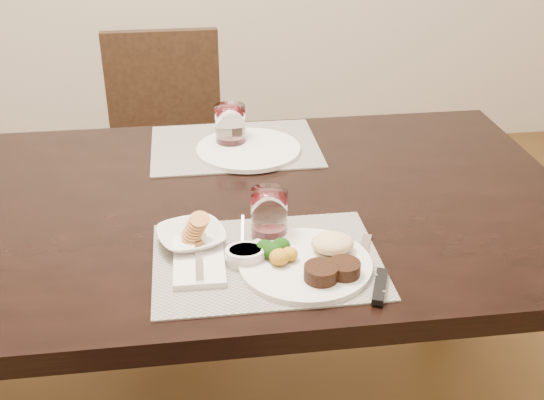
{
  "coord_description": "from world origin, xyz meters",
  "views": [
    {
      "loc": [
        0.08,
        -1.43,
        1.52
      ],
      "look_at": [
        0.25,
        -0.14,
        0.82
      ],
      "focal_mm": 45.0,
      "sensor_mm": 36.0,
      "label": 1
    }
  ],
  "objects": [
    {
      "name": "steak_knife",
      "position": [
        0.42,
        -0.37,
        0.76
      ],
      "size": [
        0.07,
        0.25,
        0.01
      ],
      "rotation": [
        0.0,
        0.0,
        -0.36
      ],
      "color": "white",
      "rests_on": "placemat_near"
    },
    {
      "name": "dinner_plate",
      "position": [
        0.31,
        -0.31,
        0.77
      ],
      "size": [
        0.27,
        0.27,
        0.05
      ],
      "rotation": [
        0.0,
        0.0,
        0.11
      ],
      "color": "silver",
      "rests_on": "placemat_near"
    },
    {
      "name": "sauce_ramekin",
      "position": [
        0.18,
        -0.28,
        0.77
      ],
      "size": [
        0.08,
        0.12,
        0.07
      ],
      "rotation": [
        0.0,
        0.0,
        -0.13
      ],
      "color": "silver",
      "rests_on": "placemat_near"
    },
    {
      "name": "napkin_fork",
      "position": [
        0.09,
        -0.27,
        0.76
      ],
      "size": [
        0.11,
        0.18,
        0.02
      ],
      "rotation": [
        0.0,
        0.0,
        -0.02
      ],
      "color": "silver",
      "rests_on": "placemat_near"
    },
    {
      "name": "chair_far",
      "position": [
        0.0,
        0.93,
        0.5
      ],
      "size": [
        0.42,
        0.42,
        0.9
      ],
      "color": "black",
      "rests_on": "ground"
    },
    {
      "name": "placemat_near",
      "position": [
        0.22,
        -0.27,
        0.75
      ],
      "size": [
        0.46,
        0.34,
        0.0
      ],
      "primitive_type": "cube",
      "color": "gray",
      "rests_on": "dining_table"
    },
    {
      "name": "far_plate",
      "position": [
        0.24,
        0.27,
        0.76
      ],
      "size": [
        0.28,
        0.28,
        0.01
      ],
      "primitive_type": "cylinder",
      "color": "silver",
      "rests_on": "placemat_far"
    },
    {
      "name": "cracker_bowl",
      "position": [
        0.07,
        -0.19,
        0.77
      ],
      "size": [
        0.17,
        0.17,
        0.06
      ],
      "rotation": [
        0.0,
        0.0,
        0.24
      ],
      "color": "silver",
      "rests_on": "placemat_near"
    },
    {
      "name": "dining_table",
      "position": [
        0.0,
        0.0,
        0.67
      ],
      "size": [
        2.0,
        1.0,
        0.75
      ],
      "color": "black",
      "rests_on": "ground"
    },
    {
      "name": "wine_glass_near",
      "position": [
        0.24,
        -0.18,
        0.8
      ],
      "size": [
        0.08,
        0.08,
        0.11
      ],
      "rotation": [
        0.0,
        0.0,
        -0.08
      ],
      "color": "white",
      "rests_on": "placemat_near"
    },
    {
      "name": "placemat_far",
      "position": [
        0.21,
        0.31,
        0.75
      ],
      "size": [
        0.46,
        0.34,
        0.0
      ],
      "primitive_type": "cube",
      "color": "gray",
      "rests_on": "dining_table"
    },
    {
      "name": "wine_glass_far",
      "position": [
        0.2,
        0.32,
        0.81
      ],
      "size": [
        0.08,
        0.08,
        0.12
      ],
      "rotation": [
        0.0,
        0.0,
        -0.29
      ],
      "color": "white",
      "rests_on": "placemat_far"
    }
  ]
}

